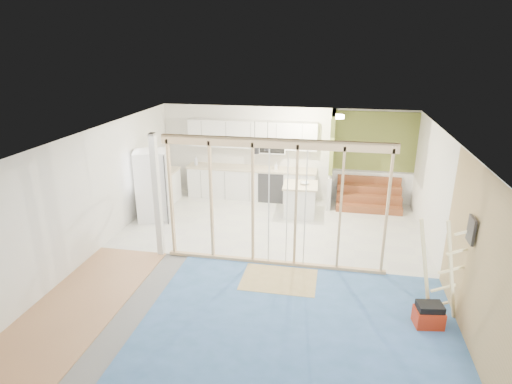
% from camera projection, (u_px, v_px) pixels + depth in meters
% --- Properties ---
extents(room, '(7.01, 8.01, 2.61)m').
position_uv_depth(room, '(259.00, 203.00, 8.28)').
color(room, slate).
rests_on(room, ground).
extents(floor_overlays, '(7.00, 8.00, 0.03)m').
position_uv_depth(floor_overlays, '(263.00, 261.00, 8.75)').
color(floor_overlays, beige).
rests_on(floor_overlays, room).
extents(stud_frame, '(4.66, 0.14, 2.60)m').
position_uv_depth(stud_frame, '(248.00, 189.00, 8.23)').
color(stud_frame, '#D4AD81').
rests_on(stud_frame, room).
extents(base_cabinets, '(4.45, 2.24, 0.93)m').
position_uv_depth(base_cabinets, '(224.00, 185.00, 11.96)').
color(base_cabinets, white).
rests_on(base_cabinets, room).
extents(upper_cabinets, '(3.60, 0.41, 0.85)m').
position_uv_depth(upper_cabinets, '(254.00, 136.00, 11.80)').
color(upper_cabinets, white).
rests_on(upper_cabinets, room).
extents(green_partition, '(2.25, 1.51, 2.60)m').
position_uv_depth(green_partition, '(359.00, 173.00, 11.43)').
color(green_partition, olive).
rests_on(green_partition, room).
extents(pot_rack, '(0.52, 0.52, 0.72)m').
position_uv_depth(pot_rack, '(261.00, 146.00, 9.86)').
color(pot_rack, black).
rests_on(pot_rack, room).
extents(sheathing_panel, '(0.02, 4.00, 2.60)m').
position_uv_depth(sheathing_panel, '(483.00, 272.00, 5.81)').
color(sheathing_panel, tan).
rests_on(sheathing_panel, room).
extents(electrical_panel, '(0.04, 0.30, 0.40)m').
position_uv_depth(electrical_panel, '(471.00, 230.00, 6.26)').
color(electrical_panel, '#323337').
rests_on(electrical_panel, room).
extents(ceiling_light, '(0.32, 0.32, 0.08)m').
position_uv_depth(ceiling_light, '(338.00, 117.00, 10.41)').
color(ceiling_light, '#FFEABF').
rests_on(ceiling_light, room).
extents(fridge, '(1.00, 0.97, 1.77)m').
position_uv_depth(fridge, '(152.00, 186.00, 10.62)').
color(fridge, white).
rests_on(fridge, room).
extents(island, '(0.90, 0.90, 0.85)m').
position_uv_depth(island, '(300.00, 200.00, 10.98)').
color(island, white).
rests_on(island, room).
extents(bowl, '(0.24, 0.24, 0.06)m').
position_uv_depth(bowl, '(305.00, 183.00, 10.84)').
color(bowl, silver).
rests_on(bowl, island).
extents(soap_bottle_a, '(0.13, 0.13, 0.27)m').
position_uv_depth(soap_bottle_a, '(196.00, 161.00, 12.19)').
color(soap_bottle_a, '#B6BBCB').
rests_on(soap_bottle_a, base_cabinets).
extents(soap_bottle_b, '(0.09, 0.09, 0.19)m').
position_uv_depth(soap_bottle_b, '(276.00, 166.00, 11.79)').
color(soap_bottle_b, white).
rests_on(soap_bottle_b, base_cabinets).
extents(toolbox, '(0.47, 0.38, 0.41)m').
position_uv_depth(toolbox, '(429.00, 316.00, 6.71)').
color(toolbox, '#B02810').
rests_on(toolbox, room).
extents(ladder, '(0.92, 0.17, 1.74)m').
position_uv_depth(ladder, '(442.00, 270.00, 6.68)').
color(ladder, '#F1DC93').
rests_on(ladder, room).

